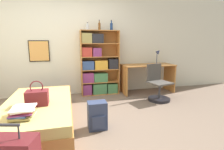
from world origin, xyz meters
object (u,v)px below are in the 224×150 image
bottle_clear (111,27)px  desk_chair (158,89)px  desk_lamp (158,54)px  handbag (37,97)px  bed (39,113)px  bookcase (98,67)px  bottle_green (88,27)px  backpack (97,116)px  desk (148,73)px  bottle_brown (99,26)px  book_stack_on_bed (23,112)px

bottle_clear → desk_chair: (0.92, -0.86, -1.49)m
desk_lamp → handbag: bearing=-152.4°
bed → bookcase: bookcase is taller
bed → handbag: size_ratio=5.34×
desk_lamp → bottle_clear: bearing=171.1°
bed → bottle_green: size_ratio=10.94×
bookcase → bottle_green: (-0.24, -0.00, 1.00)m
bed → backpack: size_ratio=4.56×
desk → desk_lamp: bearing=-5.0°
bottle_brown → bottle_clear: size_ratio=0.96×
bed → bottle_brown: 2.53m
bed → bottle_green: bottle_green is taller
bed → desk: (2.60, 1.35, 0.35)m
bottle_brown → desk: (1.29, -0.15, -1.20)m
book_stack_on_bed → bottle_brown: size_ratio=1.54×
handbag → bookcase: size_ratio=0.23×
desk_lamp → desk_chair: (-0.33, -0.67, -0.78)m
book_stack_on_bed → bottle_green: bearing=62.2°
book_stack_on_bed → bed: bearing=81.3°
bed → book_stack_on_bed: bearing=-98.7°
bed → book_stack_on_bed: size_ratio=5.29×
desk_lamp → desk: bearing=175.0°
bed → book_stack_on_bed: book_stack_on_bed is taller
bottle_brown → bed: bearing=-131.0°
book_stack_on_bed → bottle_brown: 2.83m
desk_lamp → desk_chair: size_ratio=0.49×
book_stack_on_bed → desk: size_ratio=0.27×
backpack → desk_chair: bearing=32.7°
bookcase → bottle_clear: size_ratio=6.41×
handbag → desk_chair: bearing=18.1°
book_stack_on_bed → bookcase: size_ratio=0.23×
bed → desk: desk is taller
bookcase → bottle_green: size_ratio=8.92×
bottle_green → backpack: size_ratio=0.42×
bottle_brown → bottle_clear: bearing=3.6°
handbag → bottle_brown: bottle_brown is taller
bottle_clear → bookcase: bearing=-176.0°
bed → bookcase: 2.02m
bookcase → bottle_brown: bottle_brown is taller
bottle_green → bottle_brown: bearing=1.5°
handbag → book_stack_on_bed: 0.45m
bed → backpack: backpack is taller
bottle_green → backpack: 2.41m
bed → desk_lamp: 3.28m
desk → bottle_brown: bearing=173.3°
desk_chair → backpack: size_ratio=1.91×
bottle_clear → bottle_green: bearing=-177.4°
book_stack_on_bed → bottle_clear: bearing=51.0°
bottle_green → desk_chair: (1.53, -0.84, -1.46)m
bottle_clear → desk_chair: bearing=-43.1°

